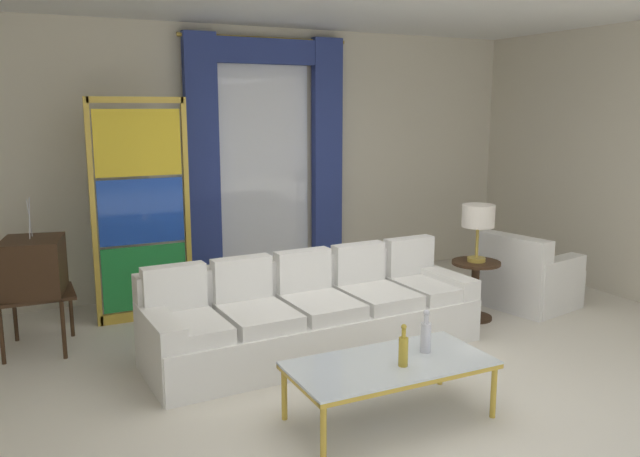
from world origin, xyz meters
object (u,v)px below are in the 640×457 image
at_px(vintage_tv, 34,269).
at_px(stained_glass_divider, 142,216).
at_px(table_lamp_brass, 478,218).
at_px(bottle_crystal_tall, 403,349).
at_px(coffee_table, 390,366).
at_px(round_side_table, 475,285).
at_px(armchair_white, 527,280).
at_px(peacock_figurine, 206,299).
at_px(couch_white_long, 312,316).
at_px(bottle_blue_decanter, 426,335).

distance_m(vintage_tv, stained_glass_divider, 1.14).
xyz_separation_m(vintage_tv, stained_glass_divider, (1.01, 0.42, 0.33)).
relative_size(vintage_tv, table_lamp_brass, 2.36).
bearing_deg(bottle_crystal_tall, coffee_table, 113.44).
xyz_separation_m(vintage_tv, round_side_table, (3.98, -1.01, -0.37)).
bearing_deg(table_lamp_brass, armchair_white, 6.02).
height_order(coffee_table, armchair_white, armchair_white).
xyz_separation_m(coffee_table, peacock_figurine, (-0.55, 2.56, -0.16)).
bearing_deg(armchair_white, table_lamp_brass, -173.98).
height_order(round_side_table, table_lamp_brass, table_lamp_brass).
bearing_deg(table_lamp_brass, peacock_figurine, 155.03).
relative_size(armchair_white, peacock_figurine, 1.61).
height_order(vintage_tv, round_side_table, vintage_tv).
height_order(armchair_white, stained_glass_divider, stained_glass_divider).
relative_size(bottle_crystal_tall, round_side_table, 0.49).
bearing_deg(vintage_tv, table_lamp_brass, -14.29).
relative_size(stained_glass_divider, round_side_table, 3.70).
xyz_separation_m(couch_white_long, table_lamp_brass, (1.82, 0.03, 0.72)).
height_order(armchair_white, round_side_table, armchair_white).
relative_size(coffee_table, armchair_white, 1.43).
xyz_separation_m(couch_white_long, bottle_blue_decanter, (0.24, -1.35, 0.23)).
bearing_deg(stained_glass_divider, table_lamp_brass, -25.73).
relative_size(vintage_tv, peacock_figurine, 2.24).
relative_size(bottle_crystal_tall, peacock_figurine, 0.48).
xyz_separation_m(couch_white_long, vintage_tv, (-2.16, 1.04, 0.42)).
bearing_deg(vintage_tv, round_side_table, -14.29).
xyz_separation_m(peacock_figurine, table_lamp_brass, (2.44, -1.14, 0.81)).
bearing_deg(peacock_figurine, couch_white_long, -61.96).
bearing_deg(bottle_blue_decanter, armchair_white, 32.00).
height_order(bottle_blue_decanter, bottle_crystal_tall, bottle_blue_decanter).
xyz_separation_m(round_side_table, table_lamp_brass, (0.00, 0.00, 0.67)).
relative_size(peacock_figurine, table_lamp_brass, 1.05).
bearing_deg(vintage_tv, couch_white_long, -25.73).
distance_m(vintage_tv, round_side_table, 4.13).
relative_size(stained_glass_divider, peacock_figurine, 3.67).
distance_m(coffee_table, stained_glass_divider, 3.13).
distance_m(couch_white_long, stained_glass_divider, 2.00).
xyz_separation_m(coffee_table, table_lamp_brass, (1.89, 1.42, 0.65)).
bearing_deg(stained_glass_divider, peacock_figurine, -29.09).
height_order(bottle_crystal_tall, stained_glass_divider, stained_glass_divider).
distance_m(coffee_table, peacock_figurine, 2.62).
bearing_deg(armchair_white, bottle_crystal_tall, -148.55).
xyz_separation_m(coffee_table, vintage_tv, (-2.09, 2.44, 0.35)).
distance_m(stained_glass_divider, table_lamp_brass, 3.30).
bearing_deg(couch_white_long, bottle_blue_decanter, -79.74).
height_order(couch_white_long, coffee_table, couch_white_long).
xyz_separation_m(vintage_tv, armchair_white, (4.74, -0.93, -0.44)).
distance_m(vintage_tv, armchair_white, 4.85).
bearing_deg(stained_glass_divider, armchair_white, -19.91).
bearing_deg(bottle_blue_decanter, round_side_table, 41.21).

